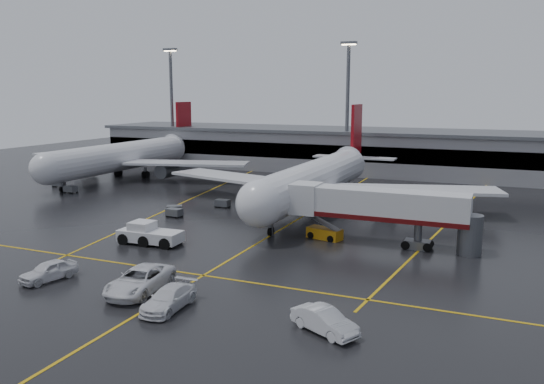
% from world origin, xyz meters
% --- Properties ---
extents(ground, '(220.00, 220.00, 0.00)m').
position_xyz_m(ground, '(0.00, 0.00, 0.00)').
color(ground, black).
rests_on(ground, ground).
extents(apron_line_centre, '(0.25, 90.00, 0.02)m').
position_xyz_m(apron_line_centre, '(0.00, 0.00, 0.01)').
color(apron_line_centre, gold).
rests_on(apron_line_centre, ground).
extents(apron_line_stop, '(60.00, 0.25, 0.02)m').
position_xyz_m(apron_line_stop, '(0.00, -22.00, 0.01)').
color(apron_line_stop, gold).
rests_on(apron_line_stop, ground).
extents(apron_line_left, '(9.99, 69.35, 0.02)m').
position_xyz_m(apron_line_left, '(-20.00, 10.00, 0.01)').
color(apron_line_left, gold).
rests_on(apron_line_left, ground).
extents(apron_line_right, '(7.57, 69.64, 0.02)m').
position_xyz_m(apron_line_right, '(18.00, 10.00, 0.01)').
color(apron_line_right, gold).
rests_on(apron_line_right, ground).
extents(terminal, '(122.00, 19.00, 8.60)m').
position_xyz_m(terminal, '(0.00, 47.93, 4.32)').
color(terminal, gray).
rests_on(terminal, ground).
extents(light_mast_left, '(3.00, 1.20, 25.45)m').
position_xyz_m(light_mast_left, '(-45.00, 42.00, 14.47)').
color(light_mast_left, '#595B60').
rests_on(light_mast_left, ground).
extents(light_mast_mid, '(3.00, 1.20, 25.45)m').
position_xyz_m(light_mast_mid, '(-5.00, 42.00, 14.47)').
color(light_mast_mid, '#595B60').
rests_on(light_mast_mid, ground).
extents(main_airliner, '(48.80, 45.60, 14.10)m').
position_xyz_m(main_airliner, '(0.00, 9.70, 4.21)').
color(main_airliner, silver).
rests_on(main_airliner, ground).
extents(second_airliner, '(48.80, 45.60, 14.10)m').
position_xyz_m(second_airliner, '(-42.00, 21.70, 4.21)').
color(second_airliner, silver).
rests_on(second_airliner, ground).
extents(jet_bridge, '(19.90, 3.40, 6.05)m').
position_xyz_m(jet_bridge, '(11.87, -6.00, 3.93)').
color(jet_bridge, silver).
rests_on(jet_bridge, ground).
extents(pushback_tractor, '(6.94, 3.21, 2.44)m').
position_xyz_m(pushback_tractor, '(-10.57, -15.24, 0.97)').
color(pushback_tractor, silver).
rests_on(pushback_tractor, ground).
extents(belt_loader, '(4.18, 2.68, 2.46)m').
position_xyz_m(belt_loader, '(5.98, -5.93, 0.61)').
color(belt_loader, orange).
rests_on(belt_loader, ground).
extents(service_van_a, '(3.91, 7.35, 1.97)m').
position_xyz_m(service_van_a, '(-2.62, -27.51, 0.98)').
color(service_van_a, white).
rests_on(service_van_a, ground).
extents(service_van_b, '(2.45, 5.64, 1.62)m').
position_xyz_m(service_van_b, '(1.49, -29.55, 0.81)').
color(service_van_b, silver).
rests_on(service_van_b, ground).
extents(service_van_c, '(5.24, 3.80, 1.64)m').
position_xyz_m(service_van_c, '(13.33, -28.90, 0.82)').
color(service_van_c, silver).
rests_on(service_van_c, ground).
extents(service_van_d, '(3.04, 5.26, 1.68)m').
position_xyz_m(service_van_d, '(-11.51, -28.25, 0.84)').
color(service_van_d, silver).
rests_on(service_van_d, ground).
extents(baggage_cart_a, '(2.10, 1.46, 1.12)m').
position_xyz_m(baggage_cart_a, '(-15.19, -3.32, 0.63)').
color(baggage_cart_a, '#595B60').
rests_on(baggage_cart_a, ground).
extents(baggage_cart_b, '(2.39, 2.17, 1.12)m').
position_xyz_m(baggage_cart_b, '(-16.24, -1.70, 0.63)').
color(baggage_cart_b, '#595B60').
rests_on(baggage_cart_b, ground).
extents(baggage_cart_c, '(2.04, 1.36, 1.12)m').
position_xyz_m(baggage_cart_c, '(-12.34, 4.49, 0.63)').
color(baggage_cart_c, '#595B60').
rests_on(baggage_cart_c, ground).
extents(baggage_cart_d, '(2.35, 1.99, 1.12)m').
position_xyz_m(baggage_cart_d, '(-46.39, 8.74, 0.63)').
color(baggage_cart_d, '#595B60').
rests_on(baggage_cart_d, ground).
extents(baggage_cart_e, '(2.08, 1.42, 1.12)m').
position_xyz_m(baggage_cart_e, '(-40.35, 5.08, 0.63)').
color(baggage_cart_e, '#595B60').
rests_on(baggage_cart_e, ground).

